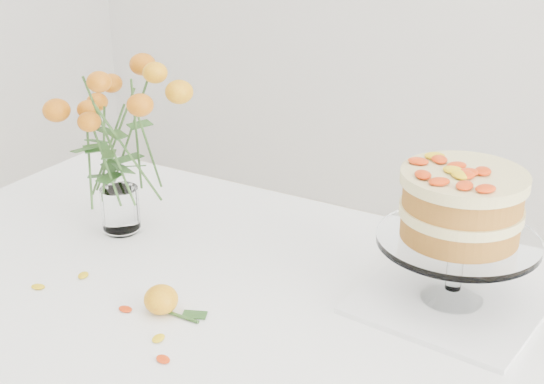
# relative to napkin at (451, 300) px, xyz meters

# --- Properties ---
(table) EXTENTS (1.43, 0.93, 0.76)m
(table) POSITION_rel_napkin_xyz_m (-0.34, -0.19, -0.09)
(table) COLOR tan
(table) RESTS_ON ground
(napkin) EXTENTS (0.32, 0.32, 0.01)m
(napkin) POSITION_rel_napkin_xyz_m (0.00, 0.00, 0.00)
(napkin) COLOR white
(napkin) RESTS_ON table
(cake_stand) EXTENTS (0.27, 0.27, 0.24)m
(cake_stand) POSITION_rel_napkin_xyz_m (0.00, 0.00, 0.16)
(cake_stand) COLOR white
(cake_stand) RESTS_ON napkin
(rose_vase) EXTENTS (0.29, 0.29, 0.38)m
(rose_vase) POSITION_rel_napkin_xyz_m (-0.66, -0.07, 0.22)
(rose_vase) COLOR white
(rose_vase) RESTS_ON table
(loose_rose_near) EXTENTS (0.10, 0.06, 0.05)m
(loose_rose_near) POSITION_rel_napkin_xyz_m (-0.40, -0.27, 0.02)
(loose_rose_near) COLOR yellow
(loose_rose_near) RESTS_ON table
(stray_petal_a) EXTENTS (0.03, 0.02, 0.00)m
(stray_petal_a) POSITION_rel_napkin_xyz_m (-0.46, -0.29, -0.00)
(stray_petal_a) COLOR yellow
(stray_petal_a) RESTS_ON table
(stray_petal_b) EXTENTS (0.03, 0.02, 0.00)m
(stray_petal_b) POSITION_rel_napkin_xyz_m (-0.36, -0.33, -0.00)
(stray_petal_b) COLOR yellow
(stray_petal_b) RESTS_ON table
(stray_petal_c) EXTENTS (0.03, 0.02, 0.00)m
(stray_petal_c) POSITION_rel_napkin_xyz_m (-0.32, -0.37, -0.00)
(stray_petal_c) COLOR yellow
(stray_petal_c) RESTS_ON table
(stray_petal_d) EXTENTS (0.03, 0.02, 0.00)m
(stray_petal_d) POSITION_rel_napkin_xyz_m (-0.60, -0.24, -0.00)
(stray_petal_d) COLOR yellow
(stray_petal_d) RESTS_ON table
(stray_petal_e) EXTENTS (0.03, 0.02, 0.00)m
(stray_petal_e) POSITION_rel_napkin_xyz_m (-0.64, -0.31, -0.00)
(stray_petal_e) COLOR yellow
(stray_petal_e) RESTS_ON table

